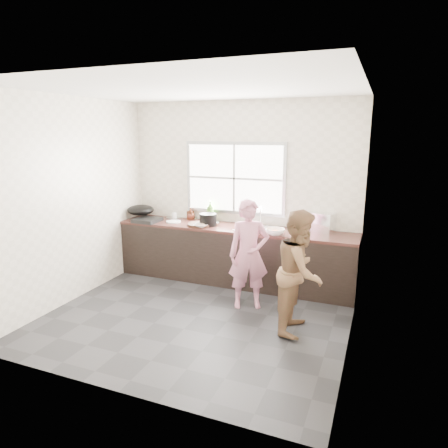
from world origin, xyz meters
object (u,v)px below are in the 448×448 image
at_px(bowl_mince, 201,226).
at_px(glass_jar, 174,216).
at_px(bowl_crabs, 275,232).
at_px(black_pot, 208,220).
at_px(dish_rack, 321,222).
at_px(person_side, 300,271).
at_px(burner, 147,220).
at_px(bowl_held, 259,231).
at_px(bottle_brown_short, 191,215).
at_px(pot_lid_left, 152,220).
at_px(wok, 141,210).
at_px(bottle_brown_tall, 190,214).
at_px(woman, 249,258).
at_px(cutting_board, 200,224).
at_px(pot_lid_right, 174,218).
at_px(bottle_green, 210,211).
at_px(plate_food, 174,222).

height_order(bowl_mince, glass_jar, glass_jar).
distance_m(bowl_crabs, black_pot, 1.09).
bearing_deg(bowl_crabs, dish_rack, 38.57).
height_order(person_side, burner, person_side).
xyz_separation_m(bowl_held, bottle_brown_short, (-1.29, 0.44, 0.05)).
bearing_deg(pot_lid_left, wok, 172.77).
height_order(bowl_crabs, dish_rack, dish_rack).
height_order(bowl_crabs, bottle_brown_tall, bottle_brown_tall).
xyz_separation_m(bowl_mince, bottle_brown_tall, (-0.39, 0.44, 0.07)).
distance_m(woman, cutting_board, 1.21).
distance_m(bottle_brown_short, wok, 0.83).
height_order(woman, bowl_crabs, woman).
distance_m(glass_jar, pot_lid_left, 0.36).
relative_size(person_side, wok, 3.27).
bearing_deg(burner, bottle_brown_short, 35.39).
bearing_deg(dish_rack, pot_lid_right, -165.05).
relative_size(bowl_held, glass_jar, 1.75).
bearing_deg(wok, woman, -19.77).
bearing_deg(pot_lid_left, bottle_brown_tall, 25.61).
height_order(person_side, bowl_crabs, person_side).
height_order(bottle_green, bottle_brown_tall, bottle_green).
bearing_deg(bottle_green, person_side, -38.47).
xyz_separation_m(pot_lid_left, pot_lid_right, (0.24, 0.26, 0.00)).
relative_size(bowl_crabs, pot_lid_left, 0.89).
bearing_deg(plate_food, glass_jar, 115.13).
bearing_deg(glass_jar, pot_lid_left, -145.69).
xyz_separation_m(black_pot, bottle_green, (-0.08, 0.26, 0.08)).
bearing_deg(bowl_held, pot_lid_right, 164.66).
relative_size(bowl_crabs, bottle_green, 0.63).
bearing_deg(bowl_mince, person_side, -29.38).
xyz_separation_m(plate_food, burner, (-0.40, -0.12, 0.02)).
height_order(glass_jar, dish_rack, dish_rack).
bearing_deg(glass_jar, bottle_green, 3.09).
relative_size(cutting_board, bottle_green, 1.10).
relative_size(woman, dish_rack, 3.70).
relative_size(black_pot, bottle_brown_short, 1.67).
height_order(bottle_brown_short, glass_jar, bottle_brown_short).
height_order(cutting_board, burner, burner).
relative_size(bowl_held, black_pot, 0.71).
relative_size(bowl_mince, pot_lid_right, 0.84).
xyz_separation_m(woman, person_side, (0.74, -0.39, 0.04)).
height_order(bottle_green, dish_rack, bottle_green).
bearing_deg(bowl_mince, plate_food, 164.04).
bearing_deg(cutting_board, dish_rack, 11.11).
distance_m(bowl_crabs, pot_lid_right, 1.88).
bearing_deg(dish_rack, burner, -156.35).
bearing_deg(burner, black_pot, 6.23).
bearing_deg(glass_jar, dish_rack, 1.59).
relative_size(bottle_brown_short, glass_jar, 1.49).
xyz_separation_m(bowl_mince, bottle_brown_short, (-0.38, 0.44, 0.05)).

